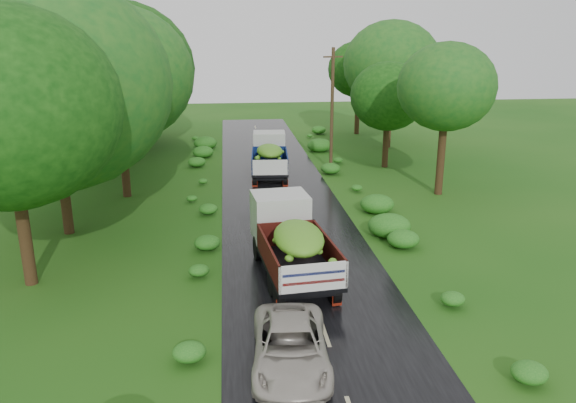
{
  "coord_description": "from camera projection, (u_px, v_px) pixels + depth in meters",
  "views": [
    {
      "loc": [
        -2.9,
        -15.48,
        9.16
      ],
      "look_at": [
        -0.19,
        8.88,
        1.7
      ],
      "focal_mm": 35.0,
      "sensor_mm": 36.0,
      "label": 1
    }
  ],
  "objects": [
    {
      "name": "ground",
      "position": [
        325.0,
        334.0,
        17.7
      ],
      "size": [
        120.0,
        120.0,
        0.0
      ],
      "primitive_type": "plane",
      "color": "#184E10",
      "rests_on": "ground"
    },
    {
      "name": "trees_right",
      "position": [
        391.0,
        77.0,
        41.57
      ],
      "size": [
        5.71,
        23.64,
        8.38
      ],
      "color": "black",
      "rests_on": "ground"
    },
    {
      "name": "truck_far",
      "position": [
        269.0,
        154.0,
        36.58
      ],
      "size": [
        2.6,
        6.32,
        2.6
      ],
      "rotation": [
        0.0,
        0.0,
        -0.07
      ],
      "color": "black",
      "rests_on": "ground"
    },
    {
      "name": "utility_pole",
      "position": [
        332.0,
        108.0,
        37.8
      ],
      "size": [
        1.39,
        0.52,
        8.15
      ],
      "rotation": [
        0.0,
        0.0,
        0.3
      ],
      "color": "#382616",
      "rests_on": "ground"
    },
    {
      "name": "car",
      "position": [
        290.0,
        347.0,
        15.77
      ],
      "size": [
        2.46,
        4.73,
        1.27
      ],
      "primitive_type": "imported",
      "rotation": [
        0.0,
        0.0,
        -0.08
      ],
      "color": "#B4ACA0",
      "rests_on": "road"
    },
    {
      "name": "shrubs",
      "position": [
        281.0,
        198.0,
        30.91
      ],
      "size": [
        11.9,
        44.0,
        0.7
      ],
      "color": "#166018",
      "rests_on": "ground"
    },
    {
      "name": "road",
      "position": [
        304.0,
        270.0,
        22.45
      ],
      "size": [
        6.5,
        80.0,
        0.02
      ],
      "primitive_type": "cube",
      "color": "black",
      "rests_on": "ground"
    },
    {
      "name": "trees_left",
      "position": [
        102.0,
        75.0,
        34.54
      ],
      "size": [
        6.86,
        35.26,
        8.98
      ],
      "color": "black",
      "rests_on": "ground"
    },
    {
      "name": "road_lines",
      "position": [
        300.0,
        260.0,
        23.4
      ],
      "size": [
        0.12,
        69.6,
        0.0
      ],
      "color": "#BFB78C",
      "rests_on": "road"
    },
    {
      "name": "truck_near",
      "position": [
        290.0,
        237.0,
        21.59
      ],
      "size": [
        2.96,
        6.71,
        2.74
      ],
      "rotation": [
        0.0,
        0.0,
        0.1
      ],
      "color": "black",
      "rests_on": "ground"
    }
  ]
}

